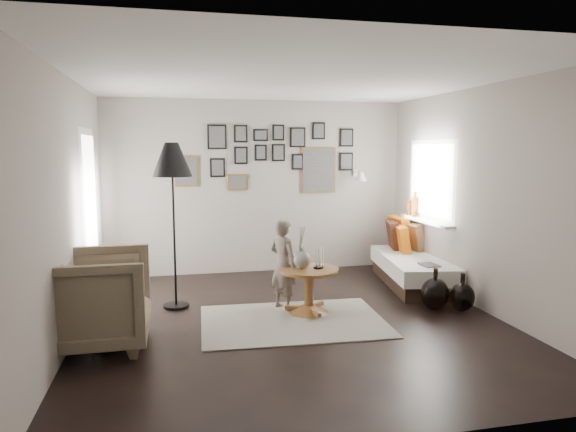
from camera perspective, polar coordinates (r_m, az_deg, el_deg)
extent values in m
plane|color=black|center=(5.74, 0.61, -11.62)|extent=(4.80, 4.80, 0.00)
plane|color=gray|center=(7.80, -3.40, 3.22)|extent=(4.50, 0.00, 4.50)
plane|color=gray|center=(3.19, 10.54, -3.08)|extent=(4.50, 0.00, 4.50)
plane|color=gray|center=(5.41, -23.28, 0.74)|extent=(0.00, 4.80, 4.80)
plane|color=gray|center=(6.35, 20.81, 1.78)|extent=(0.00, 4.80, 4.80)
plane|color=white|center=(5.47, 0.65, 15.07)|extent=(4.80, 4.80, 0.00)
plane|color=white|center=(6.61, -21.14, -0.22)|extent=(0.00, 2.14, 2.14)
plane|color=white|center=(6.61, -21.14, -0.22)|extent=(0.00, 1.88, 1.88)
plane|color=white|center=(6.61, -21.14, -0.22)|extent=(0.00, 1.93, 1.93)
plane|color=white|center=(7.36, 15.64, 3.88)|extent=(0.00, 1.30, 1.30)
plane|color=white|center=(7.36, 15.64, 3.88)|extent=(0.00, 1.14, 1.14)
cube|color=white|center=(7.39, 15.07, -0.54)|extent=(0.15, 1.32, 0.04)
cylinder|color=#8C4C14|center=(7.68, 13.91, 1.00)|extent=(0.10, 0.10, 0.28)
cylinder|color=#8C4C14|center=(7.83, 13.35, 0.92)|extent=(0.08, 0.08, 0.22)
cube|color=brown|center=(7.67, -11.19, 4.89)|extent=(0.35, 0.03, 0.45)
cube|color=black|center=(7.66, -11.19, 4.89)|extent=(0.30, 0.01, 0.40)
cube|color=black|center=(7.69, -7.90, 8.70)|extent=(0.28, 0.03, 0.36)
cube|color=black|center=(7.67, -7.88, 8.70)|extent=(0.23, 0.01, 0.31)
cube|color=black|center=(7.70, -7.84, 5.34)|extent=(0.22, 0.03, 0.28)
cube|color=black|center=(7.68, -7.82, 5.34)|extent=(0.17, 0.01, 0.23)
cube|color=black|center=(7.73, -5.28, 9.10)|extent=(0.20, 0.03, 0.26)
cube|color=black|center=(7.71, -5.27, 9.10)|extent=(0.15, 0.01, 0.21)
cube|color=black|center=(7.73, -5.26, 6.73)|extent=(0.20, 0.03, 0.26)
cube|color=black|center=(7.71, -5.24, 6.72)|extent=(0.15, 0.01, 0.21)
cube|color=black|center=(7.77, -3.06, 8.96)|extent=(0.22, 0.03, 0.18)
cube|color=black|center=(7.76, -3.04, 8.97)|extent=(0.17, 0.01, 0.13)
cube|color=black|center=(7.77, -3.05, 7.05)|extent=(0.18, 0.03, 0.24)
cube|color=black|center=(7.75, -3.03, 7.04)|extent=(0.13, 0.01, 0.19)
cube|color=black|center=(7.82, -1.09, 9.25)|extent=(0.18, 0.03, 0.24)
cube|color=black|center=(7.81, -1.06, 9.26)|extent=(0.13, 0.01, 0.19)
cube|color=black|center=(7.82, -1.08, 7.06)|extent=(0.20, 0.03, 0.26)
cube|color=black|center=(7.80, -1.06, 7.06)|extent=(0.15, 0.01, 0.21)
cube|color=black|center=(7.89, 1.07, 8.73)|extent=(0.24, 0.03, 0.30)
cube|color=black|center=(7.87, 1.11, 8.73)|extent=(0.19, 0.01, 0.25)
cube|color=black|center=(7.89, 1.07, 6.04)|extent=(0.18, 0.03, 0.24)
cube|color=black|center=(7.87, 1.10, 6.04)|extent=(0.13, 0.01, 0.19)
cube|color=brown|center=(7.98, 3.38, 5.11)|extent=(0.55, 0.03, 0.70)
cube|color=black|center=(7.96, 3.41, 5.11)|extent=(0.50, 0.01, 0.65)
cube|color=black|center=(7.97, 3.41, 9.43)|extent=(0.20, 0.03, 0.26)
cube|color=black|center=(7.96, 3.45, 9.43)|extent=(0.15, 0.01, 0.21)
cube|color=black|center=(8.11, 6.50, 8.65)|extent=(0.22, 0.03, 0.28)
cube|color=black|center=(8.09, 6.54, 8.65)|extent=(0.17, 0.01, 0.23)
cube|color=black|center=(8.11, 6.46, 6.04)|extent=(0.22, 0.03, 0.28)
cube|color=black|center=(8.09, 6.50, 6.03)|extent=(0.17, 0.01, 0.23)
cube|color=brown|center=(7.74, -5.59, 3.76)|extent=(0.30, 0.03, 0.24)
cube|color=black|center=(7.72, -5.57, 3.75)|extent=(0.25, 0.01, 0.19)
cube|color=white|center=(8.15, 7.48, 4.76)|extent=(0.06, 0.04, 0.10)
cylinder|color=white|center=(8.04, 7.78, 4.86)|extent=(0.02, 0.24, 0.02)
cone|color=white|center=(7.92, 8.09, 4.38)|extent=(0.18, 0.18, 0.14)
cube|color=beige|center=(5.72, 0.58, -11.60)|extent=(2.05, 1.48, 0.01)
cone|color=brown|center=(5.99, 2.33, -10.30)|extent=(0.50, 0.50, 0.10)
cylinder|color=brown|center=(5.93, 2.34, -8.29)|extent=(0.10, 0.10, 0.38)
cylinder|color=brown|center=(5.87, 2.36, -6.05)|extent=(0.67, 0.67, 0.04)
ellipsoid|color=black|center=(5.84, 1.55, -4.86)|extent=(0.19, 0.19, 0.21)
cylinder|color=black|center=(5.82, 1.56, -3.67)|extent=(0.06, 0.06, 0.04)
cylinder|color=black|center=(5.89, 3.40, -5.72)|extent=(0.11, 0.11, 0.02)
cube|color=black|center=(7.37, 13.65, -6.70)|extent=(0.96, 1.78, 0.20)
cube|color=silver|center=(7.33, 13.70, -5.22)|extent=(1.03, 1.85, 0.21)
cube|color=#CA5B0B|center=(7.89, 11.66, -1.83)|extent=(0.21, 0.50, 0.50)
cube|color=#351911|center=(7.77, 11.08, -2.16)|extent=(0.30, 0.48, 0.44)
cube|color=brown|center=(7.74, 13.08, -2.32)|extent=(0.26, 0.45, 0.43)
cube|color=#CA5B0B|center=(7.55, 12.26, -2.60)|extent=(0.28, 0.44, 0.41)
cube|color=black|center=(6.80, 15.40, -5.26)|extent=(0.20, 0.27, 0.01)
imported|color=brown|center=(5.25, -20.66, -8.65)|extent=(1.02, 0.99, 0.92)
cube|color=silver|center=(5.29, -20.59, -8.31)|extent=(0.43, 0.45, 0.19)
cylinder|color=black|center=(6.36, -12.31, -9.71)|extent=(0.30, 0.30, 0.03)
cylinder|color=black|center=(6.17, -12.53, -2.14)|extent=(0.03, 0.03, 1.73)
cone|color=black|center=(6.08, -12.77, 6.14)|extent=(0.45, 0.45, 0.39)
cube|color=black|center=(5.28, -19.25, -11.73)|extent=(0.23, 0.16, 0.30)
cube|color=silver|center=(5.26, -18.95, -11.80)|extent=(0.23, 0.11, 0.30)
ellipsoid|color=black|center=(6.32, 16.01, -8.31)|extent=(0.33, 0.33, 0.38)
cylinder|color=black|center=(6.26, 16.09, -6.13)|extent=(0.05, 0.05, 0.12)
ellipsoid|color=black|center=(6.37, 18.78, -8.51)|extent=(0.29, 0.29, 0.33)
cylinder|color=black|center=(6.31, 18.86, -6.55)|extent=(0.05, 0.05, 0.12)
imported|color=#6C5F55|center=(6.00, -0.50, -5.39)|extent=(0.43, 0.47, 1.08)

